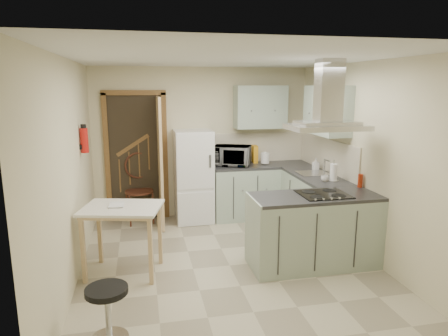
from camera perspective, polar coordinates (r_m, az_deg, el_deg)
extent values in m
plane|color=#B3AA8B|center=(5.12, 0.82, -13.75)|extent=(4.20, 4.20, 0.00)
plane|color=silver|center=(4.63, 0.91, 15.42)|extent=(4.20, 4.20, 0.00)
plane|color=beige|center=(6.75, -3.08, 3.59)|extent=(3.60, 0.00, 3.60)
plane|color=beige|center=(4.67, -21.21, -0.82)|extent=(0.00, 4.20, 4.20)
plane|color=beige|center=(5.40, 19.82, 0.88)|extent=(0.00, 4.20, 4.20)
cube|color=brown|center=(6.68, -12.39, 1.51)|extent=(1.10, 0.12, 2.10)
cube|color=white|center=(6.52, -4.37, -1.18)|extent=(0.60, 0.60, 1.50)
cube|color=#9EB2A0|center=(6.76, 2.93, -3.32)|extent=(1.08, 0.60, 0.90)
cube|color=#9EB2A0|center=(6.42, 11.78, -4.38)|extent=(0.60, 1.95, 0.90)
cube|color=beige|center=(6.97, 4.77, 2.99)|extent=(1.68, 0.02, 0.50)
cube|color=#9EB2A0|center=(6.74, 5.19, 8.67)|extent=(0.85, 0.35, 0.70)
cube|color=#9EB2A0|center=(5.99, 14.51, 7.98)|extent=(0.35, 0.90, 0.70)
cube|color=#9EB2A0|center=(5.10, 12.74, -8.67)|extent=(1.55, 0.65, 0.90)
cube|color=black|center=(5.00, 14.02, -3.64)|extent=(0.58, 0.50, 0.01)
cube|color=silver|center=(4.86, 14.49, 5.67)|extent=(0.90, 0.55, 0.10)
cube|color=silver|center=(6.15, 12.61, -0.74)|extent=(0.45, 0.40, 0.01)
cylinder|color=#B2140F|center=(5.50, -19.34, 3.73)|extent=(0.10, 0.10, 0.32)
cube|color=tan|center=(4.92, -14.16, -9.96)|extent=(1.01, 0.85, 0.82)
cube|color=#4E361A|center=(6.63, -12.03, -3.30)|extent=(0.52, 0.52, 1.03)
cylinder|color=black|center=(3.84, -16.25, -19.31)|extent=(0.42, 0.42, 0.50)
imported|color=black|center=(6.60, 1.15, 1.78)|extent=(0.70, 0.60, 0.33)
cylinder|color=white|center=(6.73, 5.88, 1.42)|extent=(0.15, 0.15, 0.21)
cube|color=orange|center=(6.87, 4.40, 2.01)|extent=(0.09, 0.20, 0.29)
imported|color=#ACAEB9|center=(6.41, 12.97, 0.53)|extent=(0.09, 0.10, 0.18)
cylinder|color=white|center=(5.72, 15.38, -0.57)|extent=(0.13, 0.13, 0.25)
imported|color=silver|center=(5.68, 14.21, -1.45)|extent=(0.11, 0.11, 0.08)
cylinder|color=#A82A0E|center=(5.48, 18.88, -1.72)|extent=(0.07, 0.07, 0.18)
imported|color=#933140|center=(4.83, -16.15, -4.65)|extent=(0.18, 0.24, 0.10)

